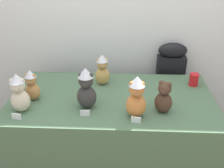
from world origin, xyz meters
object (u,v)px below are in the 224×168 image
at_px(instrument_case, 168,87).
at_px(teddy_bear_ginger, 136,97).
at_px(teddy_bear_caramel, 32,86).
at_px(teddy_bear_charcoal, 86,89).
at_px(teddy_bear_honey, 102,70).
at_px(party_cup_red, 194,80).
at_px(display_table, 112,131).
at_px(teddy_bear_cocoa, 164,98).
at_px(teddy_bear_cream, 19,93).

xyz_separation_m(instrument_case, teddy_bear_ginger, (-0.38, -0.83, 0.37)).
bearing_deg(teddy_bear_caramel, instrument_case, 33.82).
bearing_deg(teddy_bear_charcoal, instrument_case, 47.48).
relative_size(teddy_bear_honey, party_cup_red, 2.56).
xyz_separation_m(display_table, instrument_case, (0.57, 0.57, 0.14)).
relative_size(instrument_case, party_cup_red, 8.95).
xyz_separation_m(teddy_bear_caramel, party_cup_red, (1.35, 0.30, -0.07)).
relative_size(teddy_bear_ginger, party_cup_red, 2.96).
distance_m(instrument_case, teddy_bear_honey, 0.82).
height_order(display_table, teddy_bear_cocoa, teddy_bear_cocoa).
bearing_deg(teddy_bear_caramel, teddy_bear_honey, 34.13).
bearing_deg(teddy_bear_cocoa, party_cup_red, 78.45).
relative_size(teddy_bear_caramel, teddy_bear_cream, 0.84).
bearing_deg(display_table, teddy_bear_honey, 113.37).
bearing_deg(party_cup_red, teddy_bear_ginger, -136.85).
height_order(teddy_bear_caramel, teddy_bear_ginger, teddy_bear_ginger).
bearing_deg(teddy_bear_charcoal, teddy_bear_ginger, -11.99).
xyz_separation_m(instrument_case, teddy_bear_cream, (-1.24, -0.80, 0.36)).
relative_size(teddy_bear_caramel, teddy_bear_honey, 0.93).
relative_size(display_table, teddy_bear_honey, 5.95).
bearing_deg(teddy_bear_ginger, instrument_case, 62.62).
xyz_separation_m(display_table, teddy_bear_caramel, (-0.63, -0.07, 0.48)).
height_order(teddy_bear_cocoa, teddy_bear_ginger, teddy_bear_ginger).
bearing_deg(teddy_bear_charcoal, teddy_bear_cocoa, -0.22).
height_order(teddy_bear_cream, party_cup_red, teddy_bear_cream).
xyz_separation_m(display_table, teddy_bear_charcoal, (-0.19, -0.16, 0.52)).
relative_size(display_table, teddy_bear_charcoal, 5.04).
bearing_deg(party_cup_red, teddy_bear_caramel, -167.34).
relative_size(teddy_bear_cocoa, teddy_bear_charcoal, 0.77).
relative_size(teddy_bear_caramel, teddy_bear_ginger, 0.80).
distance_m(teddy_bear_honey, teddy_bear_ginger, 0.56).
bearing_deg(teddy_bear_charcoal, teddy_bear_cream, -168.17).
distance_m(teddy_bear_caramel, teddy_bear_honey, 0.61).
bearing_deg(teddy_bear_ginger, teddy_bear_charcoal, 161.93).
bearing_deg(display_table, party_cup_red, 18.13).
bearing_deg(instrument_case, teddy_bear_ginger, -113.72).
height_order(teddy_bear_honey, teddy_bear_charcoal, teddy_bear_charcoal).
xyz_separation_m(instrument_case, teddy_bear_caramel, (-1.20, -0.64, 0.34)).
distance_m(teddy_bear_cream, party_cup_red, 1.47).
distance_m(instrument_case, teddy_bear_ginger, 0.99).
distance_m(display_table, instrument_case, 0.81).
height_order(display_table, teddy_bear_caramel, teddy_bear_caramel).
bearing_deg(teddy_bear_cocoa, display_table, 178.68).
bearing_deg(teddy_bear_honey, display_table, -79.74).
distance_m(teddy_bear_cocoa, party_cup_red, 0.54).
distance_m(display_table, teddy_bear_charcoal, 0.57).
xyz_separation_m(teddy_bear_cream, party_cup_red, (1.39, 0.47, -0.10)).
distance_m(display_table, teddy_bear_caramel, 0.80).
bearing_deg(teddy_bear_honey, teddy_bear_cream, -154.85).
bearing_deg(party_cup_red, instrument_case, 114.09).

